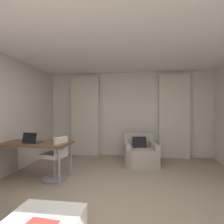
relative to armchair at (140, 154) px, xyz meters
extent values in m
plane|color=gray|center=(-0.35, -2.17, -0.27)|extent=(12.00, 12.00, 0.00)
cube|color=silver|center=(-0.35, 0.86, 1.03)|extent=(5.12, 0.06, 2.60)
cube|color=white|center=(-0.35, -2.17, 2.36)|extent=(5.12, 6.12, 0.06)
cube|color=beige|center=(-1.73, 0.73, 0.98)|extent=(0.90, 0.06, 2.50)
cube|color=beige|center=(1.02, 0.73, 0.98)|extent=(0.90, 0.06, 2.50)
cube|color=#B2A899|center=(0.01, -0.04, -0.06)|extent=(0.94, 0.99, 0.42)
cube|color=#B2A899|center=(-0.05, 0.33, 0.34)|extent=(0.83, 0.26, 0.37)
cube|color=#B2A899|center=(0.35, 0.02, 0.01)|extent=(0.25, 0.89, 0.56)
cube|color=#B2A899|center=(-0.34, -0.09, 0.01)|extent=(0.25, 0.89, 0.56)
cube|color=black|center=(-0.01, 0.09, 0.25)|extent=(0.39, 0.25, 0.37)
cube|color=brown|center=(-2.13, -1.36, 0.46)|extent=(1.37, 0.68, 0.04)
cylinder|color=#99999E|center=(-2.77, -1.07, 0.08)|extent=(0.04, 0.04, 0.71)
cylinder|color=#99999E|center=(-1.50, -1.07, 0.08)|extent=(0.04, 0.04, 0.71)
cylinder|color=#99999E|center=(-1.50, -1.65, 0.08)|extent=(0.04, 0.04, 0.71)
cylinder|color=gray|center=(-1.75, -1.35, -0.04)|extent=(0.06, 0.06, 0.46)
cylinder|color=gray|center=(-1.75, -1.35, -0.25)|extent=(0.48, 0.48, 0.04)
cube|color=silver|center=(-1.75, -1.35, 0.23)|extent=(0.49, 0.49, 0.08)
cube|color=silver|center=(-1.58, -1.39, 0.44)|extent=(0.15, 0.36, 0.34)
cube|color=#2D2D33|center=(-2.18, -1.39, 0.48)|extent=(0.35, 0.27, 0.02)
cube|color=black|center=(-2.19, -1.50, 0.59)|extent=(0.32, 0.10, 0.20)
camera|label=1|loc=(-0.09, -4.77, 1.11)|focal=28.65mm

